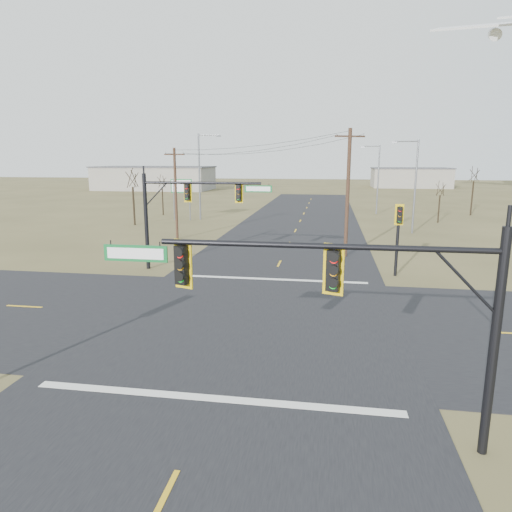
{
  "coord_description": "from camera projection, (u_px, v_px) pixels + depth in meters",
  "views": [
    {
      "loc": [
        3.47,
        -20.42,
        7.51
      ],
      "look_at": [
        0.04,
        1.0,
        2.9
      ],
      "focal_mm": 32.0,
      "sensor_mm": 36.0,
      "label": 1
    }
  ],
  "objects": [
    {
      "name": "bare_tree_b",
      "position": [
        162.0,
        181.0,
        61.73
      ],
      "size": [
        2.46,
        2.46,
        5.8
      ],
      "rotation": [
        0.0,
        0.0,
        0.09
      ],
      "color": "black",
      "rests_on": "ground"
    },
    {
      "name": "road_ew",
      "position": [
        252.0,
        319.0,
        21.82
      ],
      "size": [
        160.0,
        14.0,
        0.02
      ],
      "primitive_type": "cube",
      "color": "black",
      "rests_on": "ground"
    },
    {
      "name": "bare_tree_c",
      "position": [
        441.0,
        188.0,
        54.31
      ],
      "size": [
        2.95,
        2.95,
        5.27
      ],
      "rotation": [
        0.0,
        0.0,
        -0.42
      ],
      "color": "black",
      "rests_on": "ground"
    },
    {
      "name": "highway_sign",
      "position": [
        182.0,
        191.0,
        56.55
      ],
      "size": [
        2.73,
        0.14,
        5.12
      ],
      "rotation": [
        0.0,
        0.0,
        -0.02
      ],
      "color": "slate",
      "rests_on": "ground"
    },
    {
      "name": "stop_bar_near",
      "position": [
        213.0,
        398.0,
        14.57
      ],
      "size": [
        12.0,
        0.4,
        0.01
      ],
      "primitive_type": "cube",
      "color": "silver",
      "rests_on": "road_ns"
    },
    {
      "name": "streetlight_b",
      "position": [
        377.0,
        176.0,
        62.8
      ],
      "size": [
        2.64,
        0.34,
        9.45
      ],
      "rotation": [
        0.0,
        0.0,
        -0.2
      ],
      "color": "slate",
      "rests_on": "ground"
    },
    {
      "name": "stop_bar_far",
      "position": [
        272.0,
        279.0,
        29.06
      ],
      "size": [
        12.0,
        0.4,
        0.01
      ],
      "primitive_type": "cube",
      "color": "silver",
      "rests_on": "road_ns"
    },
    {
      "name": "utility_pole_far",
      "position": [
        176.0,
        192.0,
        42.93
      ],
      "size": [
        2.08,
        0.47,
        8.55
      ],
      "rotation": [
        0.0,
        0.0,
        -0.17
      ],
      "color": "#432B1D",
      "rests_on": "ground"
    },
    {
      "name": "bare_tree_d",
      "position": [
        474.0,
        174.0,
        61.23
      ],
      "size": [
        3.26,
        3.26,
        6.94
      ],
      "rotation": [
        0.0,
        0.0,
        -0.28
      ],
      "color": "black",
      "rests_on": "ground"
    },
    {
      "name": "pedestal_signal_ne",
      "position": [
        399.0,
        225.0,
        29.19
      ],
      "size": [
        0.57,
        0.5,
        4.75
      ],
      "rotation": [
        0.0,
        0.0,
        -0.02
      ],
      "color": "black",
      "rests_on": "ground"
    },
    {
      "name": "bare_tree_a",
      "position": [
        132.0,
        178.0,
        52.2
      ],
      "size": [
        3.18,
        3.18,
        6.88
      ],
      "rotation": [
        0.0,
        0.0,
        -0.14
      ],
      "color": "black",
      "rests_on": "ground"
    },
    {
      "name": "ground",
      "position": [
        252.0,
        319.0,
        21.82
      ],
      "size": [
        320.0,
        320.0,
        0.0
      ],
      "primitive_type": "plane",
      "color": "brown",
      "rests_on": "ground"
    },
    {
      "name": "warehouse_mid",
      "position": [
        410.0,
        178.0,
        123.68
      ],
      "size": [
        20.0,
        12.0,
        5.0
      ],
      "primitive_type": "cube",
      "color": "gray",
      "rests_on": "ground"
    },
    {
      "name": "streetlight_c",
      "position": [
        201.0,
        172.0,
        56.83
      ],
      "size": [
        2.96,
        0.38,
        10.6
      ],
      "rotation": [
        0.0,
        0.0,
        0.21
      ],
      "color": "slate",
      "rests_on": "ground"
    },
    {
      "name": "mast_arm_far",
      "position": [
        189.0,
        201.0,
        30.54
      ],
      "size": [
        8.83,
        0.45,
        6.58
      ],
      "rotation": [
        0.0,
        0.0,
        -0.1
      ],
      "color": "black",
      "rests_on": "ground"
    },
    {
      "name": "streetlight_a",
      "position": [
        413.0,
        181.0,
        46.18
      ],
      "size": [
        2.65,
        0.38,
        9.46
      ],
      "rotation": [
        0.0,
        0.0,
        -0.29
      ],
      "color": "slate",
      "rests_on": "ground"
    },
    {
      "name": "utility_pole_near",
      "position": [
        348.0,
        192.0,
        34.91
      ],
      "size": [
        2.27,
        1.0,
        9.8
      ],
      "rotation": [
        0.0,
        0.0,
        0.38
      ],
      "color": "#432B1D",
      "rests_on": "ground"
    },
    {
      "name": "mast_arm_near",
      "position": [
        328.0,
        285.0,
        11.67
      ],
      "size": [
        10.32,
        0.56,
        5.97
      ],
      "rotation": [
        0.0,
        0.0,
        -0.32
      ],
      "color": "black",
      "rests_on": "ground"
    },
    {
      "name": "road_ns",
      "position": [
        252.0,
        319.0,
        21.82
      ],
      "size": [
        14.0,
        160.0,
        0.02
      ],
      "primitive_type": "cube",
      "color": "black",
      "rests_on": "ground"
    },
    {
      "name": "warehouse_left",
      "position": [
        155.0,
        179.0,
        114.37
      ],
      "size": [
        28.0,
        14.0,
        5.5
      ],
      "primitive_type": "cube",
      "color": "gray",
      "rests_on": "ground"
    }
  ]
}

